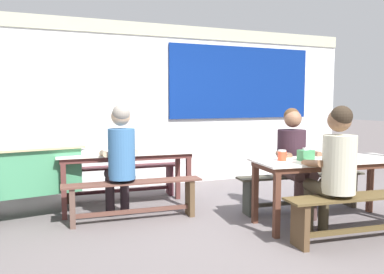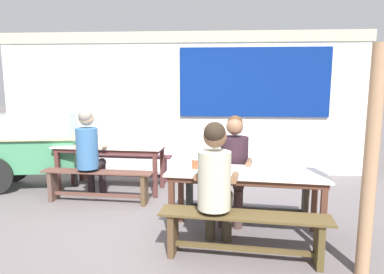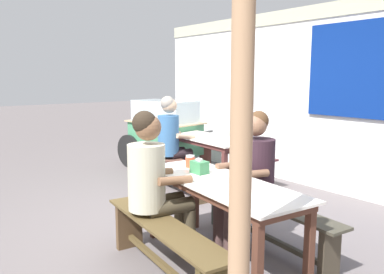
{
  "view_description": "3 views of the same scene",
  "coord_description": "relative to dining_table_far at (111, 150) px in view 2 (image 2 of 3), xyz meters",
  "views": [
    {
      "loc": [
        -2.04,
        -3.66,
        1.39
      ],
      "look_at": [
        -0.22,
        0.86,
        0.93
      ],
      "focal_mm": 36.16,
      "sensor_mm": 36.0,
      "label": 1
    },
    {
      "loc": [
        0.65,
        -3.98,
        1.71
      ],
      "look_at": [
        0.31,
        0.8,
        0.95
      ],
      "focal_mm": 32.18,
      "sensor_mm": 36.0,
      "label": 2
    },
    {
      "loc": [
        3.4,
        -2.45,
        1.62
      ],
      "look_at": [
        -0.22,
        0.37,
        0.91
      ],
      "focal_mm": 36.46,
      "sensor_mm": 36.0,
      "label": 3
    }
  ],
  "objects": [
    {
      "name": "food_cart",
      "position": [
        -1.26,
        0.11,
        0.06
      ],
      "size": [
        1.8,
        0.99,
        1.21
      ],
      "color": "#438C60",
      "rests_on": "ground_plane"
    },
    {
      "name": "tissue_box",
      "position": [
        1.67,
        -1.46,
        0.14
      ],
      "size": [
        0.16,
        0.11,
        0.14
      ],
      "color": "#3B8250",
      "rests_on": "dining_table_near"
    },
    {
      "name": "person_near_front",
      "position": [
        1.65,
        -1.93,
        0.11
      ],
      "size": [
        0.46,
        0.59,
        1.35
      ],
      "color": "#413827",
      "rests_on": "ground_plane"
    },
    {
      "name": "dining_table_far",
      "position": [
        0.0,
        0.0,
        0.0
      ],
      "size": [
        1.73,
        0.71,
        0.74
      ],
      "color": "silver",
      "rests_on": "ground_plane"
    },
    {
      "name": "wooden_support_post",
      "position": [
        2.97,
        -2.23,
        0.35
      ],
      "size": [
        0.12,
        0.12,
        2.03
      ],
      "primitive_type": "cylinder",
      "color": "#A8805C",
      "rests_on": "ground_plane"
    },
    {
      "name": "person_right_near_table",
      "position": [
        1.87,
        -0.98,
        0.09
      ],
      "size": [
        0.5,
        0.61,
        1.3
      ],
      "color": "#4C3532",
      "rests_on": "ground_plane"
    },
    {
      "name": "bench_far_back",
      "position": [
        0.03,
        0.55,
        -0.35
      ],
      "size": [
        1.72,
        0.35,
        0.46
      ],
      "color": "#4D262B",
      "rests_on": "ground_plane"
    },
    {
      "name": "backdrop_wall",
      "position": [
        1.05,
        1.24,
        0.72
      ],
      "size": [
        6.81,
        0.23,
        2.62
      ],
      "color": "silver",
      "rests_on": "ground_plane"
    },
    {
      "name": "bench_near_back",
      "position": [
        2.04,
        -0.93,
        -0.35
      ],
      "size": [
        1.72,
        0.42,
        0.46
      ],
      "color": "#3F3C30",
      "rests_on": "ground_plane"
    },
    {
      "name": "soup_bowl",
      "position": [
        0.12,
        -0.02,
        0.1
      ],
      "size": [
        0.16,
        0.16,
        0.05
      ],
      "primitive_type": "cylinder",
      "color": "silver",
      "rests_on": "dining_table_far"
    },
    {
      "name": "bench_near_front",
      "position": [
        1.92,
        -2.03,
        -0.36
      ],
      "size": [
        1.66,
        0.46,
        0.46
      ],
      "color": "brown",
      "rests_on": "ground_plane"
    },
    {
      "name": "ground_plane",
      "position": [
        1.0,
        -1.21,
        -0.66
      ],
      "size": [
        40.0,
        40.0,
        0.0
      ],
      "primitive_type": "plane",
      "color": "#635B5B"
    },
    {
      "name": "bench_far_front",
      "position": [
        -0.03,
        -0.55,
        -0.37
      ],
      "size": [
        1.62,
        0.33,
        0.46
      ],
      "color": "brown",
      "rests_on": "ground_plane"
    },
    {
      "name": "condiment_jar",
      "position": [
        1.42,
        -1.37,
        0.14
      ],
      "size": [
        0.09,
        0.09,
        0.12
      ],
      "color": "#DC492C",
      "rests_on": "dining_table_near"
    },
    {
      "name": "person_left_back_turned",
      "position": [
        -0.16,
        -0.48,
        0.11
      ],
      "size": [
        0.41,
        0.52,
        1.35
      ],
      "color": "black",
      "rests_on": "ground_plane"
    },
    {
      "name": "dining_table_near",
      "position": [
        1.98,
        -1.48,
        0.0
      ],
      "size": [
        1.78,
        0.8,
        0.74
      ],
      "color": "white",
      "rests_on": "ground_plane"
    }
  ]
}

